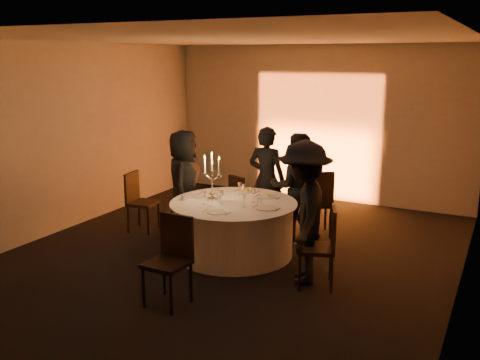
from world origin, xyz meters
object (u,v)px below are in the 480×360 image
at_px(chair_back_right, 317,199).
at_px(candelabra, 212,183).
at_px(banquet_table, 234,228).
at_px(guest_back_right, 296,187).
at_px(chair_back_left, 241,197).
at_px(coffee_cup, 183,198).
at_px(guest_right, 304,212).
at_px(chair_front, 171,254).
at_px(guest_left, 184,183).
at_px(chair_left, 138,198).
at_px(chair_right, 323,242).
at_px(guest_back_left, 267,180).

distance_m(chair_back_right, candelabra, 1.76).
xyz_separation_m(banquet_table, guest_back_right, (0.54, 1.02, 0.45)).
relative_size(chair_back_left, coffee_cup, 7.71).
relative_size(chair_back_left, guest_right, 0.47).
relative_size(chair_front, guest_left, 0.61).
xyz_separation_m(chair_back_right, candelabra, (-1.14, -1.29, 0.41)).
bearing_deg(guest_left, banquet_table, -133.74).
bearing_deg(coffee_cup, candelabra, 29.55).
bearing_deg(guest_back_right, chair_front, 52.14).
distance_m(chair_left, chair_right, 3.45).
relative_size(chair_left, guest_left, 0.57).
xyz_separation_m(chair_left, coffee_cup, (1.18, -0.48, 0.26)).
bearing_deg(guest_back_right, guest_right, 86.54).
bearing_deg(guest_left, guest_back_left, -78.58).
xyz_separation_m(banquet_table, candelabra, (-0.34, -0.01, 0.63)).
bearing_deg(chair_back_right, chair_front, 47.25).
distance_m(banquet_table, chair_left, 1.91).
height_order(guest_back_left, coffee_cup, guest_back_left).
bearing_deg(candelabra, guest_left, 149.55).
bearing_deg(banquet_table, coffee_cup, -163.02).
bearing_deg(guest_right, guest_left, -130.13).
distance_m(chair_back_right, chair_right, 1.88).
xyz_separation_m(guest_back_right, guest_right, (0.66, -1.45, 0.07)).
xyz_separation_m(guest_left, guest_back_left, (1.10, 0.72, 0.02)).
bearing_deg(coffee_cup, chair_left, 157.97).
height_order(coffee_cup, candelabra, candelabra).
relative_size(chair_back_right, candelabra, 1.54).
height_order(chair_right, guest_back_right, guest_back_right).
bearing_deg(candelabra, chair_left, 169.90).
bearing_deg(chair_right, chair_back_right, -178.34).
relative_size(guest_right, coffee_cup, 16.32).
height_order(chair_back_left, guest_back_right, guest_back_right).
height_order(chair_back_right, guest_right, guest_right).
xyz_separation_m(banquet_table, coffee_cup, (-0.70, -0.21, 0.42)).
relative_size(chair_right, coffee_cup, 9.20).
bearing_deg(candelabra, chair_front, -75.89).
bearing_deg(chair_front, chair_back_right, 78.76).
xyz_separation_m(chair_left, guest_back_left, (1.86, 0.91, 0.32)).
distance_m(chair_back_left, guest_right, 2.48).
xyz_separation_m(guest_right, coffee_cup, (-1.91, 0.21, -0.10)).
height_order(guest_back_right, guest_right, guest_right).
bearing_deg(candelabra, guest_back_right, 49.37).
distance_m(coffee_cup, candelabra, 0.47).
bearing_deg(coffee_cup, guest_right, -6.39).
xyz_separation_m(chair_right, guest_left, (-2.61, 0.93, 0.26)).
height_order(chair_back_left, guest_left, guest_left).
xyz_separation_m(guest_back_left, guest_right, (1.23, -1.60, 0.04)).
bearing_deg(guest_back_right, guest_back_left, -43.18).
distance_m(chair_left, guest_left, 0.84).
height_order(chair_left, guest_left, guest_left).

